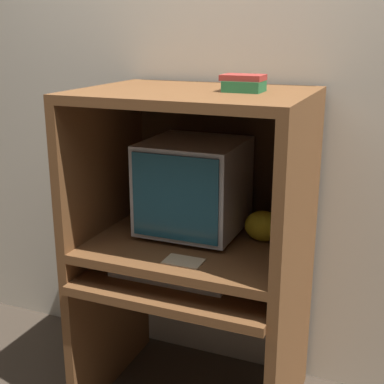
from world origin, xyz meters
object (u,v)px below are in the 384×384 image
(keyboard, at_px, (170,275))
(book_stack, at_px, (244,83))
(mouse, at_px, (247,287))
(snack_bag, at_px, (263,226))
(crt_monitor, at_px, (194,186))

(keyboard, bearing_deg, book_stack, 34.03)
(mouse, height_order, snack_bag, snack_bag)
(mouse, distance_m, snack_bag, 0.27)
(crt_monitor, height_order, snack_bag, crt_monitor)
(keyboard, distance_m, book_stack, 0.78)
(book_stack, bearing_deg, keyboard, -145.97)
(keyboard, bearing_deg, snack_bag, 37.83)
(keyboard, relative_size, snack_bag, 3.13)
(snack_bag, xyz_separation_m, book_stack, (-0.07, -0.08, 0.56))
(mouse, xyz_separation_m, book_stack, (-0.08, 0.14, 0.73))
(crt_monitor, relative_size, keyboard, 0.84)
(book_stack, bearing_deg, snack_bag, 47.60)
(keyboard, distance_m, mouse, 0.31)
(book_stack, bearing_deg, mouse, -60.42)
(crt_monitor, relative_size, snack_bag, 2.62)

